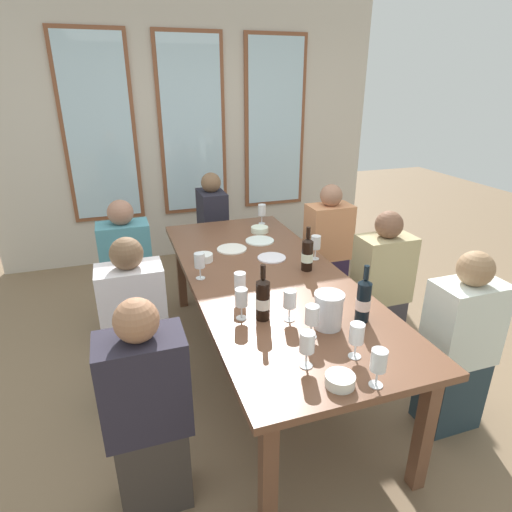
{
  "coord_description": "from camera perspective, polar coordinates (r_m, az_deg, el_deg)",
  "views": [
    {
      "loc": [
        -0.87,
        -2.37,
        1.93
      ],
      "look_at": [
        0.0,
        0.23,
        0.79
      ],
      "focal_mm": 30.01,
      "sensor_mm": 36.0,
      "label": 1
    }
  ],
  "objects": [
    {
      "name": "seated_person_6",
      "position": [
        4.27,
        -5.76,
        3.31
      ],
      "size": [
        0.24,
        0.38,
        1.11
      ],
      "color": "#32262B",
      "rests_on": "ground"
    },
    {
      "name": "white_plate_2",
      "position": [
        3.06,
        2.1,
        -0.25
      ],
      "size": [
        0.2,
        0.2,
        0.01
      ],
      "primitive_type": "cylinder",
      "color": "white",
      "rests_on": "dining_table"
    },
    {
      "name": "wine_glass_8",
      "position": [
        2.02,
        13.28,
        -10.21
      ],
      "size": [
        0.07,
        0.07,
        0.17
      ],
      "color": "white",
      "rests_on": "dining_table"
    },
    {
      "name": "wine_glass_3",
      "position": [
        2.25,
        4.52,
        -5.91
      ],
      "size": [
        0.07,
        0.07,
        0.17
      ],
      "color": "white",
      "rests_on": "dining_table"
    },
    {
      "name": "seated_person_1",
      "position": [
        3.21,
        16.31,
        -4.28
      ],
      "size": [
        0.38,
        0.24,
        1.11
      ],
      "color": "#39343A",
      "rests_on": "ground"
    },
    {
      "name": "wine_glass_6",
      "position": [
        1.87,
        16.03,
        -13.44
      ],
      "size": [
        0.07,
        0.07,
        0.17
      ],
      "color": "white",
      "rests_on": "dining_table"
    },
    {
      "name": "wine_bottle_0",
      "position": [
        2.26,
        0.92,
        -5.72
      ],
      "size": [
        0.08,
        0.08,
        0.31
      ],
      "color": "black",
      "rests_on": "dining_table"
    },
    {
      "name": "tasting_bowl_0",
      "position": [
        1.89,
        11.13,
        -15.94
      ],
      "size": [
        0.13,
        0.13,
        0.05
      ],
      "primitive_type": "cylinder",
      "color": "white",
      "rests_on": "dining_table"
    },
    {
      "name": "wine_bottle_1",
      "position": [
        2.31,
        14.13,
        -5.7
      ],
      "size": [
        0.08,
        0.08,
        0.32
      ],
      "color": "black",
      "rests_on": "dining_table"
    },
    {
      "name": "wine_glass_4",
      "position": [
        2.26,
        -1.96,
        -5.74
      ],
      "size": [
        0.07,
        0.07,
        0.17
      ],
      "color": "white",
      "rests_on": "dining_table"
    },
    {
      "name": "back_wall_with_windows",
      "position": [
        4.89,
        -8.56,
        16.72
      ],
      "size": [
        4.19,
        0.1,
        2.9
      ],
      "color": "beige",
      "rests_on": "ground"
    },
    {
      "name": "dining_table",
      "position": [
        2.82,
        1.49,
        -3.87
      ],
      "size": [
        0.99,
        2.45,
        0.74
      ],
      "color": "brown",
      "rests_on": "ground"
    },
    {
      "name": "seated_person_5",
      "position": [
        3.85,
        9.51,
        0.91
      ],
      "size": [
        0.38,
        0.24,
        1.11
      ],
      "color": "#30223F",
      "rests_on": "ground"
    },
    {
      "name": "wine_glass_9",
      "position": [
        2.12,
        7.46,
        -7.88
      ],
      "size": [
        0.07,
        0.07,
        0.17
      ],
      "color": "white",
      "rests_on": "dining_table"
    },
    {
      "name": "wine_glass_7",
      "position": [
        1.92,
        6.83,
        -11.54
      ],
      "size": [
        0.07,
        0.07,
        0.17
      ],
      "color": "white",
      "rests_on": "dining_table"
    },
    {
      "name": "wine_bottle_2",
      "position": [
        2.85,
        6.85,
        0.26
      ],
      "size": [
        0.08,
        0.08,
        0.3
      ],
      "color": "black",
      "rests_on": "dining_table"
    },
    {
      "name": "wine_glass_1",
      "position": [
        2.44,
        -2.15,
        -3.51
      ],
      "size": [
        0.07,
        0.07,
        0.17
      ],
      "color": "white",
      "rests_on": "dining_table"
    },
    {
      "name": "tasting_bowl_2",
      "position": [
        3.58,
        0.49,
        3.55
      ],
      "size": [
        0.14,
        0.14,
        0.05
      ],
      "primitive_type": "cylinder",
      "color": "white",
      "rests_on": "dining_table"
    },
    {
      "name": "white_plate_0",
      "position": [
        3.22,
        -3.25,
        0.94
      ],
      "size": [
        0.22,
        0.22,
        0.01
      ],
      "primitive_type": "cylinder",
      "color": "white",
      "rests_on": "dining_table"
    },
    {
      "name": "ground_plane",
      "position": [
        3.18,
        1.36,
        -14.82
      ],
      "size": [
        12.0,
        12.0,
        0.0
      ],
      "primitive_type": "plane",
      "color": "#7E654A"
    },
    {
      "name": "seated_person_3",
      "position": [
        2.72,
        25.38,
        -10.98
      ],
      "size": [
        0.38,
        0.24,
        1.11
      ],
      "color": "#263740",
      "rests_on": "ground"
    },
    {
      "name": "wine_glass_0",
      "position": [
        2.73,
        -7.53,
        -0.75
      ],
      "size": [
        0.07,
        0.07,
        0.17
      ],
      "color": "white",
      "rests_on": "dining_table"
    },
    {
      "name": "seated_person_2",
      "position": [
        2.12,
        -14.22,
        -19.71
      ],
      "size": [
        0.38,
        0.24,
        1.11
      ],
      "color": "#3A322D",
      "rests_on": "ground"
    },
    {
      "name": "metal_pitcher",
      "position": [
        2.23,
        9.64,
        -7.14
      ],
      "size": [
        0.16,
        0.16,
        0.19
      ],
      "color": "silver",
      "rests_on": "dining_table"
    },
    {
      "name": "wine_glass_5",
      "position": [
        3.76,
        0.79,
        6.1
      ],
      "size": [
        0.07,
        0.07,
        0.17
      ],
      "color": "white",
      "rests_on": "dining_table"
    },
    {
      "name": "tasting_bowl_1",
      "position": [
        3.03,
        -6.94,
        -0.2
      ],
      "size": [
        0.12,
        0.12,
        0.05
      ],
      "primitive_type": "cylinder",
      "color": "white",
      "rests_on": "dining_table"
    },
    {
      "name": "seated_person_0",
      "position": [
        2.74,
        -15.74,
        -9.19
      ],
      "size": [
        0.38,
        0.24,
        1.11
      ],
      "color": "#223940",
      "rests_on": "ground"
    },
    {
      "name": "wine_glass_2",
      "position": [
        3.03,
        7.97,
        1.73
      ],
      "size": [
        0.07,
        0.07,
        0.17
      ],
      "color": "white",
      "rests_on": "dining_table"
    },
    {
      "name": "seated_person_4",
      "position": [
        3.49,
        -16.7,
        -2.15
      ],
      "size": [
        0.38,
        0.24,
        1.11
      ],
      "color": "#382C37",
      "rests_on": "ground"
    },
    {
      "name": "white_plate_1",
      "position": [
        3.38,
        0.5,
        2.05
      ],
      "size": [
        0.23,
        0.23,
        0.01
      ],
      "primitive_type": "cylinder",
      "color": "white",
      "rests_on": "dining_table"
    }
  ]
}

